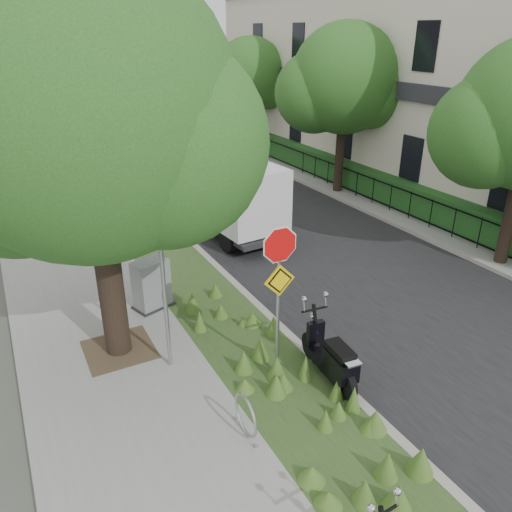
{
  "coord_description": "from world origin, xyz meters",
  "views": [
    {
      "loc": [
        -5.56,
        -6.36,
        6.35
      ],
      "look_at": [
        -0.39,
        3.4,
        1.3
      ],
      "focal_mm": 35.0,
      "sensor_mm": 36.0,
      "label": 1
    }
  ],
  "objects_px": {
    "scooter_far": "(334,363)",
    "sign_assembly": "(279,272)",
    "box_truck": "(230,194)",
    "utility_cabinet": "(152,285)"
  },
  "relations": [
    {
      "from": "scooter_far",
      "to": "box_truck",
      "type": "xyz_separation_m",
      "value": [
        1.67,
        8.15,
        0.84
      ]
    },
    {
      "from": "box_truck",
      "to": "scooter_far",
      "type": "bearing_deg",
      "value": -101.61
    },
    {
      "from": "sign_assembly",
      "to": "box_truck",
      "type": "height_order",
      "value": "sign_assembly"
    },
    {
      "from": "scooter_far",
      "to": "sign_assembly",
      "type": "bearing_deg",
      "value": 134.95
    },
    {
      "from": "box_truck",
      "to": "utility_cabinet",
      "type": "distance_m",
      "value": 5.4
    },
    {
      "from": "utility_cabinet",
      "to": "box_truck",
      "type": "bearing_deg",
      "value": 43.93
    },
    {
      "from": "box_truck",
      "to": "utility_cabinet",
      "type": "bearing_deg",
      "value": -136.07
    },
    {
      "from": "sign_assembly",
      "to": "utility_cabinet",
      "type": "distance_m",
      "value": 4.24
    },
    {
      "from": "sign_assembly",
      "to": "utility_cabinet",
      "type": "relative_size",
      "value": 2.63
    },
    {
      "from": "sign_assembly",
      "to": "scooter_far",
      "type": "xyz_separation_m",
      "value": [
        0.78,
        -0.78,
        -1.76
      ]
    }
  ]
}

